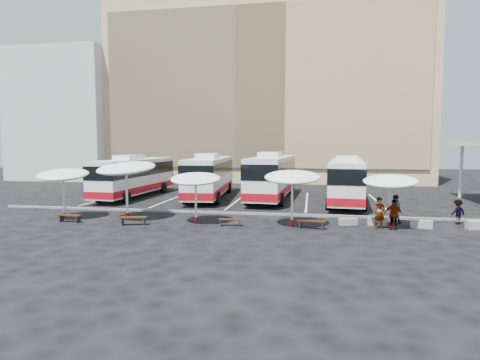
% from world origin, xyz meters
% --- Properties ---
extents(ground, '(120.00, 120.00, 0.00)m').
position_xyz_m(ground, '(0.00, 0.00, 0.00)').
color(ground, black).
rests_on(ground, ground).
extents(sandstone_building, '(42.00, 18.25, 29.60)m').
position_xyz_m(sandstone_building, '(0.00, 31.87, 12.63)').
color(sandstone_building, tan).
rests_on(sandstone_building, ground).
extents(apartment_block, '(14.00, 14.00, 18.00)m').
position_xyz_m(apartment_block, '(-28.00, 28.00, 9.00)').
color(apartment_block, beige).
rests_on(apartment_block, ground).
extents(curb_divider, '(34.00, 0.25, 0.15)m').
position_xyz_m(curb_divider, '(0.00, 0.50, 0.07)').
color(curb_divider, black).
rests_on(curb_divider, ground).
extents(bay_lines, '(24.15, 12.00, 0.01)m').
position_xyz_m(bay_lines, '(0.00, 8.00, 0.01)').
color(bay_lines, white).
rests_on(bay_lines, ground).
extents(bus_0, '(3.30, 12.54, 3.95)m').
position_xyz_m(bus_0, '(-9.93, 8.19, 2.02)').
color(bus_0, white).
rests_on(bus_0, ground).
extents(bus_1, '(3.82, 13.14, 4.11)m').
position_xyz_m(bus_1, '(-2.86, 8.81, 2.10)').
color(bus_1, white).
rests_on(bus_1, ground).
extents(bus_2, '(3.63, 13.51, 4.25)m').
position_xyz_m(bus_2, '(2.89, 9.09, 2.17)').
color(bus_2, white).
rests_on(bus_2, ground).
extents(bus_3, '(3.73, 12.76, 3.99)m').
position_xyz_m(bus_3, '(9.28, 7.61, 2.04)').
color(bus_3, white).
rests_on(bus_3, ground).
extents(sunshade_0, '(3.83, 3.86, 3.42)m').
position_xyz_m(sunshade_0, '(-9.71, -3.18, 2.90)').
color(sunshade_0, white).
rests_on(sunshade_0, ground).
extents(sunshade_1, '(4.50, 4.54, 3.94)m').
position_xyz_m(sunshade_1, '(-5.49, -2.72, 3.34)').
color(sunshade_1, white).
rests_on(sunshade_1, ground).
extents(sunshade_2, '(3.45, 3.49, 3.25)m').
position_xyz_m(sunshade_2, '(-0.70, -3.11, 2.76)').
color(sunshade_2, white).
rests_on(sunshade_2, ground).
extents(sunshade_3, '(3.32, 3.36, 3.47)m').
position_xyz_m(sunshade_3, '(5.24, -3.06, 2.95)').
color(sunshade_3, white).
rests_on(sunshade_3, ground).
extents(sunshade_4, '(3.83, 3.86, 3.23)m').
position_xyz_m(sunshade_4, '(10.89, -2.52, 2.75)').
color(sunshade_4, white).
rests_on(sunshade_4, ground).
extents(wood_bench_0, '(1.56, 0.53, 0.47)m').
position_xyz_m(wood_bench_0, '(-8.63, -4.25, 0.36)').
color(wood_bench_0, black).
rests_on(wood_bench_0, ground).
extents(wood_bench_1, '(1.71, 0.81, 0.51)m').
position_xyz_m(wood_bench_1, '(-4.28, -4.40, 0.39)').
color(wood_bench_1, black).
rests_on(wood_bench_1, ground).
extents(wood_bench_2, '(1.42, 0.56, 0.42)m').
position_xyz_m(wood_bench_2, '(1.57, -3.60, 0.32)').
color(wood_bench_2, black).
rests_on(wood_bench_2, ground).
extents(wood_bench_3, '(1.69, 0.73, 0.50)m').
position_xyz_m(wood_bench_3, '(6.40, -3.63, 0.39)').
color(wood_bench_3, black).
rests_on(wood_bench_3, ground).
extents(conc_bench_0, '(1.15, 0.77, 0.41)m').
position_xyz_m(conc_bench_0, '(8.60, -2.08, 0.21)').
color(conc_bench_0, gray).
rests_on(conc_bench_0, ground).
extents(conc_bench_1, '(1.23, 0.43, 0.46)m').
position_xyz_m(conc_bench_1, '(10.38, -1.87, 0.23)').
color(conc_bench_1, gray).
rests_on(conc_bench_1, ground).
extents(conc_bench_2, '(1.25, 0.58, 0.45)m').
position_xyz_m(conc_bench_2, '(12.75, -2.26, 0.23)').
color(conc_bench_2, gray).
rests_on(conc_bench_2, ground).
extents(conc_bench_3, '(1.40, 0.71, 0.50)m').
position_xyz_m(conc_bench_3, '(15.91, -2.05, 0.25)').
color(conc_bench_3, gray).
rests_on(conc_bench_3, ground).
extents(passenger_0, '(0.78, 0.63, 1.86)m').
position_xyz_m(passenger_0, '(10.27, -2.95, 0.93)').
color(passenger_0, black).
rests_on(passenger_0, ground).
extents(passenger_1, '(1.00, 0.86, 1.77)m').
position_xyz_m(passenger_1, '(11.53, -0.87, 0.88)').
color(passenger_1, black).
rests_on(passenger_1, ground).
extents(passenger_2, '(1.12, 0.76, 1.77)m').
position_xyz_m(passenger_2, '(11.01, -3.07, 0.88)').
color(passenger_2, black).
rests_on(passenger_2, ground).
extents(passenger_3, '(1.14, 0.93, 1.53)m').
position_xyz_m(passenger_3, '(15.23, -0.70, 0.77)').
color(passenger_3, black).
rests_on(passenger_3, ground).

